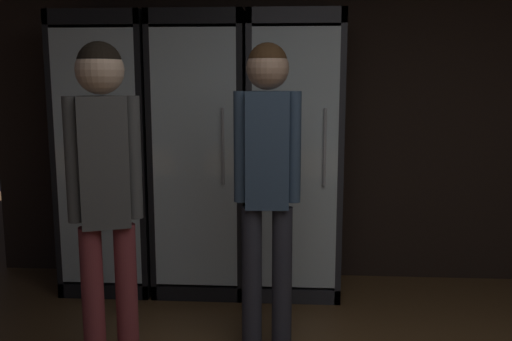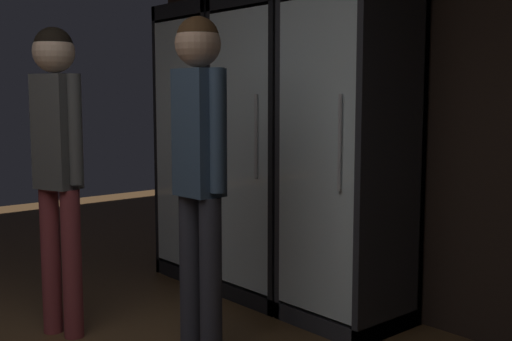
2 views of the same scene
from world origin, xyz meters
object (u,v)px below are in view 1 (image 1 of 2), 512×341
at_px(cooler_far_left, 112,156).
at_px(shopper_near, 267,166).
at_px(cooler_left, 202,157).
at_px(shopper_far, 105,177).
at_px(cooler_center, 294,158).

xyz_separation_m(cooler_far_left, shopper_near, (1.16, -0.98, 0.09)).
bearing_deg(cooler_left, shopper_near, -62.57).
bearing_deg(shopper_near, shopper_far, -151.77).
relative_size(cooler_far_left, cooler_left, 1.00).
distance_m(cooler_far_left, cooler_left, 0.66).
relative_size(cooler_left, shopper_far, 1.17).
distance_m(cooler_left, shopper_far, 1.40).
bearing_deg(shopper_far, cooler_far_left, 107.02).
distance_m(cooler_center, shopper_far, 1.64).
bearing_deg(cooler_far_left, shopper_near, -39.99).
bearing_deg(shopper_far, cooler_left, 80.27).
relative_size(cooler_center, shopper_far, 1.17).
height_order(cooler_left, cooler_center, same).
distance_m(shopper_near, shopper_far, 0.84).
relative_size(cooler_far_left, cooler_center, 1.00).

